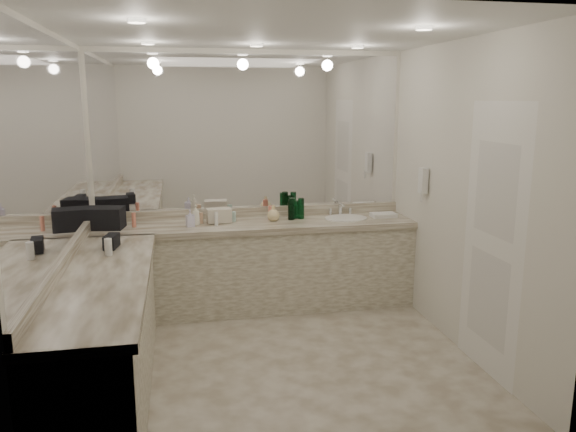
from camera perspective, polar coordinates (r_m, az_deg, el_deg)
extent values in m
plane|color=#BDB3A1|center=(4.81, -1.24, -14.28)|extent=(3.20, 3.20, 0.00)
plane|color=white|center=(4.34, -1.40, 18.24)|extent=(3.20, 3.20, 0.00)
cube|color=silver|center=(5.86, -3.83, 3.81)|extent=(3.20, 0.02, 2.60)
cube|color=silver|center=(4.42, -22.23, 0.30)|extent=(0.02, 3.00, 2.60)
cube|color=silver|center=(4.92, 17.39, 1.75)|extent=(0.02, 3.00, 2.60)
cube|color=beige|center=(5.76, -3.33, -5.31)|extent=(3.20, 0.60, 0.84)
cube|color=beige|center=(5.63, -3.37, -0.96)|extent=(3.20, 0.64, 0.06)
cube|color=beige|center=(4.34, -18.09, -11.80)|extent=(0.60, 2.40, 0.84)
cube|color=beige|center=(4.18, -18.35, -6.12)|extent=(0.64, 2.42, 0.06)
cube|color=beige|center=(5.90, -3.76, 0.41)|extent=(3.20, 0.04, 0.10)
cube|color=beige|center=(4.49, -21.63, -4.07)|extent=(0.04, 3.00, 0.10)
cube|color=white|center=(5.80, -3.88, 8.44)|extent=(3.12, 0.01, 1.55)
cube|color=white|center=(4.35, -22.57, 6.44)|extent=(0.01, 2.92, 1.55)
cylinder|color=white|center=(5.84, 5.90, -0.30)|extent=(0.44, 0.44, 0.03)
cube|color=silver|center=(6.02, 5.33, 0.81)|extent=(0.24, 0.16, 0.14)
cube|color=white|center=(5.51, 13.57, 3.52)|extent=(0.06, 0.10, 0.24)
cube|color=white|center=(4.54, 20.02, -2.48)|extent=(0.02, 0.82, 2.10)
cube|color=black|center=(5.62, -18.21, -0.17)|extent=(0.40, 0.29, 0.21)
cube|color=black|center=(4.86, -17.49, -2.53)|extent=(0.12, 0.21, 0.11)
cube|color=beige|center=(5.64, -7.01, 0.01)|extent=(0.25, 0.17, 0.14)
cube|color=white|center=(5.96, 9.66, 0.10)|extent=(0.26, 0.17, 0.04)
cylinder|color=white|center=(4.65, -17.79, -3.05)|extent=(0.06, 0.06, 0.14)
imported|color=white|center=(5.56, -9.34, 0.09)|extent=(0.10, 0.10, 0.20)
imported|color=white|center=(5.50, -9.91, -0.23)|extent=(0.09, 0.09, 0.16)
imported|color=beige|center=(5.68, -1.49, 0.33)|extent=(0.16, 0.16, 0.16)
cylinder|color=#0B4C20|center=(5.78, 1.34, 0.77)|extent=(0.06, 0.06, 0.21)
cylinder|color=#0B4C20|center=(5.81, 0.89, 0.68)|extent=(0.06, 0.06, 0.18)
cylinder|color=#0B4C20|center=(5.77, 0.44, 0.77)|extent=(0.07, 0.07, 0.22)
cylinder|color=#0B4C20|center=(5.73, 0.31, 0.62)|extent=(0.06, 0.06, 0.20)
cylinder|color=silver|center=(5.69, -5.56, -0.05)|extent=(0.05, 0.05, 0.10)
cylinder|color=white|center=(5.52, -7.30, -0.28)|extent=(0.04, 0.04, 0.13)
cylinder|color=#E0B28C|center=(5.64, -8.89, -0.18)|extent=(0.05, 0.05, 0.11)
cylinder|color=silver|center=(5.58, -9.22, -0.47)|extent=(0.05, 0.05, 0.08)
cylinder|color=#E57F66|center=(5.75, -1.75, 0.35)|extent=(0.06, 0.06, 0.14)
cylinder|color=#E57F66|center=(5.60, -15.39, -0.39)|extent=(0.04, 0.04, 0.14)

